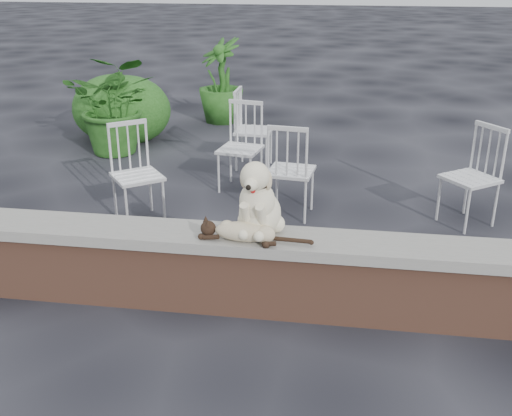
# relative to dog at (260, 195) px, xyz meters

# --- Properties ---
(ground) EXTENTS (60.00, 60.00, 0.00)m
(ground) POSITION_rel_dog_xyz_m (-0.29, -0.05, -0.86)
(ground) COLOR black
(ground) RESTS_ON ground
(brick_wall) EXTENTS (6.00, 0.30, 0.50)m
(brick_wall) POSITION_rel_dog_xyz_m (-0.29, -0.05, -0.61)
(brick_wall) COLOR brown
(brick_wall) RESTS_ON ground
(capstone) EXTENTS (6.20, 0.40, 0.08)m
(capstone) POSITION_rel_dog_xyz_m (-0.29, -0.05, -0.32)
(capstone) COLOR slate
(capstone) RESTS_ON brick_wall
(dog) EXTENTS (0.43, 0.53, 0.56)m
(dog) POSITION_rel_dog_xyz_m (0.00, 0.00, 0.00)
(dog) COLOR beige
(dog) RESTS_ON capstone
(cat) EXTENTS (0.94, 0.34, 0.16)m
(cat) POSITION_rel_dog_xyz_m (-0.08, -0.15, -0.20)
(cat) COLOR tan
(cat) RESTS_ON capstone
(chair_c) EXTENTS (0.62, 0.62, 0.94)m
(chair_c) POSITION_rel_dog_xyz_m (0.06, 1.70, -0.39)
(chair_c) COLOR white
(chair_c) RESTS_ON ground
(chair_a) EXTENTS (0.79, 0.79, 0.94)m
(chair_a) POSITION_rel_dog_xyz_m (-1.35, 1.33, -0.39)
(chair_a) COLOR white
(chair_a) RESTS_ON ground
(chair_b) EXTENTS (0.65, 0.65, 0.94)m
(chair_b) POSITION_rel_dog_xyz_m (-0.55, 2.33, -0.39)
(chair_b) COLOR white
(chair_b) RESTS_ON ground
(chair_e) EXTENTS (0.58, 0.58, 0.94)m
(chair_e) POSITION_rel_dog_xyz_m (-0.52, 3.09, -0.39)
(chair_e) COLOR white
(chair_e) RESTS_ON ground
(chair_d) EXTENTS (0.78, 0.78, 0.94)m
(chair_d) POSITION_rel_dog_xyz_m (1.72, 1.74, -0.39)
(chair_d) COLOR white
(chair_d) RESTS_ON ground
(potted_plant_a) EXTENTS (1.21, 1.07, 1.27)m
(potted_plant_a) POSITION_rel_dog_xyz_m (-2.33, 3.41, -0.23)
(potted_plant_a) COLOR #1C4814
(potted_plant_a) RESTS_ON ground
(potted_plant_b) EXTENTS (0.99, 0.99, 1.26)m
(potted_plant_b) POSITION_rel_dog_xyz_m (-1.34, 5.19, -0.23)
(potted_plant_b) COLOR #1C4814
(potted_plant_b) RESTS_ON ground
(shrubbery) EXTENTS (1.37, 1.36, 0.93)m
(shrubbery) POSITION_rel_dog_xyz_m (-2.54, 4.09, -0.46)
(shrubbery) COLOR #1C4814
(shrubbery) RESTS_ON ground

